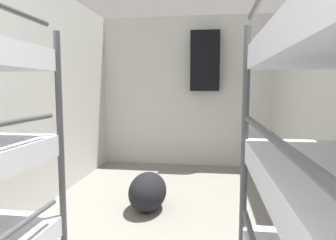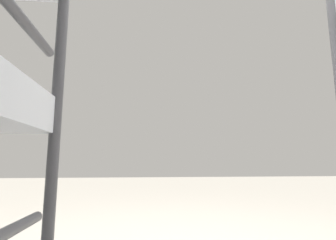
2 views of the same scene
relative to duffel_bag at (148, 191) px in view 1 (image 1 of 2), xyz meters
name	(u,v)px [view 1 (image 1 of 2)]	position (x,y,z in m)	size (l,w,h in m)	color
wall_back	(186,92)	(0.22, 1.88, 0.98)	(2.75, 0.06, 2.34)	silver
duffel_bag	(148,191)	(0.00, 0.00, 0.00)	(0.37, 0.57, 0.37)	black
hanging_coat	(205,61)	(0.52, 1.73, 1.45)	(0.44, 0.12, 0.90)	black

